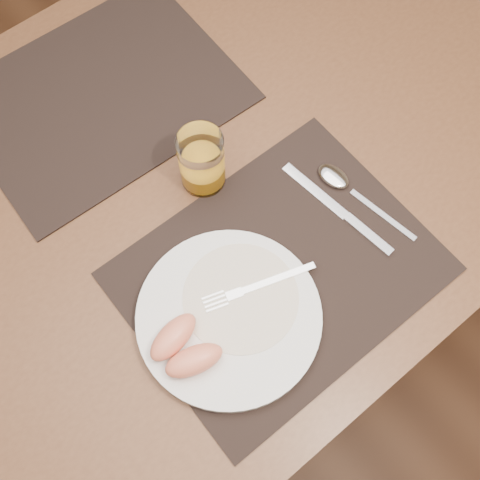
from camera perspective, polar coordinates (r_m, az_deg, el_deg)
name	(u,v)px	position (r m, az deg, el deg)	size (l,w,h in m)	color
ground	(207,311)	(1.68, -3.18, -6.71)	(5.00, 5.00, 0.00)	#54321D
table	(187,202)	(1.06, -5.02, 3.58)	(1.40, 0.90, 0.75)	brown
placemat_near	(279,271)	(0.91, 3.75, -2.99)	(0.45, 0.35, 0.00)	black
placemat_far	(101,96)	(1.09, -13.04, 13.20)	(0.45, 0.35, 0.00)	black
plate	(229,317)	(0.88, -1.06, -7.30)	(0.27, 0.27, 0.02)	white
plate_dressing	(241,297)	(0.88, 0.06, -5.47)	(0.17, 0.17, 0.00)	white
fork	(250,289)	(0.88, 0.94, -4.64)	(0.17, 0.07, 0.00)	silver
knife	(346,216)	(0.96, 10.00, 2.25)	(0.04, 0.22, 0.01)	silver
spoon	(341,182)	(0.98, 9.52, 5.46)	(0.05, 0.19, 0.01)	silver
juice_glass	(202,163)	(0.94, -3.63, 7.33)	(0.07, 0.07, 0.11)	white
grapefruit_wedges	(183,349)	(0.85, -5.38, -10.22)	(0.09, 0.10, 0.03)	#FA8C66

